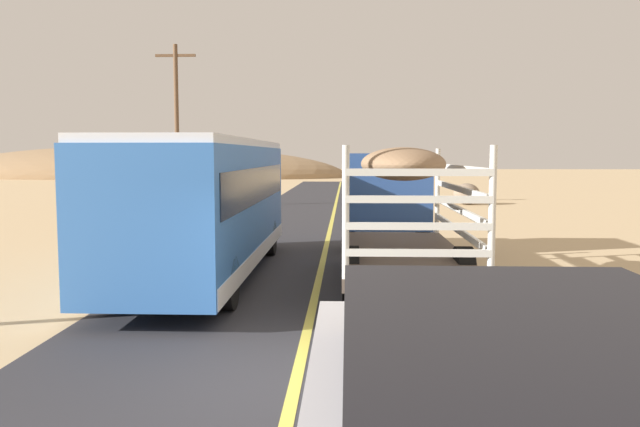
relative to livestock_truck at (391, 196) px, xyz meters
The scene contains 8 objects.
ground_plane 9.32m from the livestock_truck, 101.41° to the right, with size 240.00×240.00×0.00m, color tan.
road_surface 9.32m from the livestock_truck, 101.41° to the right, with size 8.00×120.00×0.02m, color #2D2D33.
road_centre_line 9.32m from the livestock_truck, 101.41° to the right, with size 0.16×117.60×0.00m, color #D8CC4C.
livestock_truck is the anchor object (origin of this frame).
bus 4.91m from the livestock_truck, 155.57° to the right, with size 2.54×10.00×3.21m.
power_pole_mid 21.16m from the livestock_truck, 120.14° to the left, with size 2.20×0.24×8.86m.
boulder_mid_field 21.17m from the livestock_truck, 74.18° to the left, with size 1.51×1.55×1.23m, color #84705B.
distant_hill 69.72m from the livestock_truck, 113.69° to the left, with size 53.90×19.63×8.04m, color #957553.
Camera 1 is at (0.64, -7.82, 2.89)m, focal length 35.78 mm.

